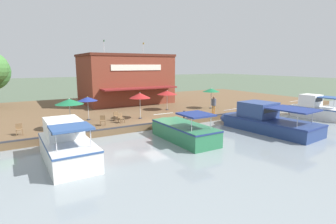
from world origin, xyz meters
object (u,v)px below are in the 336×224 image
(cafe_chair_under_first_umbrella, at_px, (19,129))
(motorboat_distant_upstream, at_px, (180,130))
(cafe_chair_far_corner_seat, at_px, (103,120))
(person_mid_patio, at_px, (214,103))
(patio_umbrella_by_entrance, at_px, (167,93))
(waterfront_restaurant, at_px, (125,79))
(cafe_chair_back_row_seat, at_px, (121,118))
(patio_umbrella_near_quay_edge, at_px, (69,102))
(motorboat_mid_row, at_px, (262,120))
(patio_umbrella_back_row, at_px, (211,90))
(mooring_post, at_px, (184,115))
(motorboat_outer_channel, at_px, (65,144))
(cafe_chair_beside_entrance, at_px, (59,122))
(patio_umbrella_far_corner, at_px, (88,99))
(patio_umbrella_mid_patio_left, at_px, (140,96))
(cafe_chair_mid_patio, at_px, (116,116))
(motorboat_nearest_quay, at_px, (312,109))

(cafe_chair_under_first_umbrella, height_order, motorboat_distant_upstream, motorboat_distant_upstream)
(cafe_chair_far_corner_seat, xyz_separation_m, person_mid_patio, (0.77, 11.65, 0.69))
(patio_umbrella_by_entrance, bearing_deg, motorboat_distant_upstream, -25.40)
(waterfront_restaurant, height_order, cafe_chair_back_row_seat, waterfront_restaurant)
(patio_umbrella_near_quay_edge, height_order, motorboat_distant_upstream, patio_umbrella_near_quay_edge)
(cafe_chair_back_row_seat, xyz_separation_m, motorboat_mid_row, (6.71, 10.46, -0.18))
(waterfront_restaurant, relative_size, cafe_chair_under_first_umbrella, 13.31)
(patio_umbrella_back_row, xyz_separation_m, mooring_post, (3.49, -6.28, -1.76))
(motorboat_outer_channel, bearing_deg, patio_umbrella_near_quay_edge, 165.58)
(cafe_chair_beside_entrance, height_order, cafe_chair_under_first_umbrella, same)
(waterfront_restaurant, bearing_deg, motorboat_distant_upstream, -8.63)
(patio_umbrella_near_quay_edge, distance_m, cafe_chair_beside_entrance, 2.13)
(cafe_chair_back_row_seat, relative_size, motorboat_mid_row, 0.09)
(waterfront_restaurant, height_order, motorboat_distant_upstream, waterfront_restaurant)
(patio_umbrella_back_row, bearing_deg, patio_umbrella_far_corner, -93.20)
(cafe_chair_beside_entrance, xyz_separation_m, motorboat_distant_upstream, (6.12, 7.76, -0.31))
(patio_umbrella_far_corner, distance_m, cafe_chair_beside_entrance, 3.85)
(patio_umbrella_near_quay_edge, xyz_separation_m, patio_umbrella_mid_patio_left, (-1.00, 6.58, -0.02))
(patio_umbrella_back_row, bearing_deg, cafe_chair_under_first_umbrella, -84.32)
(waterfront_restaurant, xyz_separation_m, patio_umbrella_back_row, (10.01, 6.71, -1.06))
(cafe_chair_back_row_seat, bearing_deg, patio_umbrella_by_entrance, 117.73)
(patio_umbrella_back_row, bearing_deg, cafe_chair_mid_patio, -85.84)
(cafe_chair_far_corner_seat, bearing_deg, cafe_chair_mid_patio, 126.60)
(patio_umbrella_by_entrance, bearing_deg, patio_umbrella_mid_patio_left, -58.76)
(cafe_chair_beside_entrance, relative_size, motorboat_distant_upstream, 0.12)
(motorboat_mid_row, distance_m, motorboat_nearest_quay, 9.13)
(cafe_chair_far_corner_seat, bearing_deg, patio_umbrella_by_entrance, 113.81)
(cafe_chair_back_row_seat, bearing_deg, cafe_chair_under_first_umbrella, -89.90)
(patio_umbrella_far_corner, xyz_separation_m, cafe_chair_under_first_umbrella, (2.78, -5.77, -1.50))
(cafe_chair_under_first_umbrella, height_order, motorboat_mid_row, motorboat_mid_row)
(person_mid_patio, height_order, motorboat_nearest_quay, motorboat_nearest_quay)
(cafe_chair_mid_patio, xyz_separation_m, cafe_chair_back_row_seat, (1.09, 0.02, 0.00))
(cafe_chair_far_corner_seat, distance_m, motorboat_mid_row, 13.81)
(person_mid_patio, xyz_separation_m, mooring_post, (0.59, -4.18, -0.76))
(cafe_chair_mid_patio, height_order, mooring_post, cafe_chair_mid_patio)
(patio_umbrella_back_row, distance_m, motorboat_distant_upstream, 12.05)
(motorboat_nearest_quay, bearing_deg, waterfront_restaurant, -141.53)
(patio_umbrella_back_row, bearing_deg, mooring_post, -60.92)
(patio_umbrella_by_entrance, distance_m, cafe_chair_back_row_seat, 8.06)
(patio_umbrella_back_row, bearing_deg, patio_umbrella_near_quay_edge, -82.50)
(patio_umbrella_mid_patio_left, xyz_separation_m, motorboat_outer_channel, (6.27, -7.94, -1.83))
(patio_umbrella_by_entrance, relative_size, motorboat_outer_channel, 0.34)
(cafe_chair_beside_entrance, bearing_deg, person_mid_patio, 83.63)
(motorboat_nearest_quay, bearing_deg, cafe_chair_beside_entrance, -105.13)
(patio_umbrella_mid_patio_left, height_order, mooring_post, patio_umbrella_mid_patio_left)
(patio_umbrella_by_entrance, distance_m, mooring_post, 5.58)
(patio_umbrella_near_quay_edge, bearing_deg, cafe_chair_under_first_umbrella, -92.66)
(patio_umbrella_by_entrance, xyz_separation_m, patio_umbrella_mid_patio_left, (2.87, -4.73, 0.24))
(patio_umbrella_by_entrance, height_order, mooring_post, patio_umbrella_by_entrance)
(patio_umbrella_far_corner, distance_m, motorboat_distant_upstream, 9.64)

